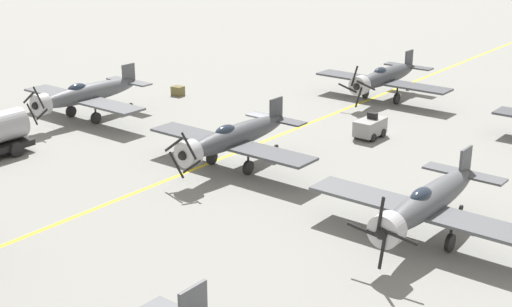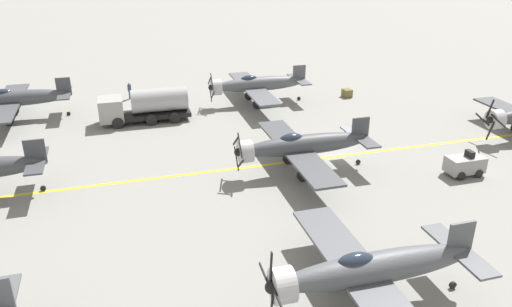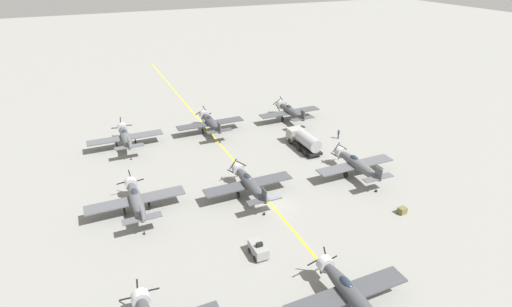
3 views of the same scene
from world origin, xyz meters
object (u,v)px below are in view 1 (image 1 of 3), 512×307
Objects in this scene: airplane_mid_right at (85,94)px; airplane_mid_left at (427,203)px; airplane_near_center at (384,77)px; airplane_mid_center at (233,138)px; tow_tractor at (370,127)px; supply_crate_by_tanker at (178,91)px.

airplane_mid_right is 30.36m from airplane_mid_left.
airplane_near_center is 1.00× the size of airplane_mid_center.
airplane_mid_left is 4.62× the size of tow_tractor.
airplane_mid_right is at bearing 6.14° from airplane_mid_center.
airplane_mid_left reaches higher than airplane_mid_center.
airplane_mid_center is 4.62× the size of tow_tractor.
airplane_mid_right is 4.62× the size of tow_tractor.
tow_tractor is (-4.40, 9.97, -1.22)m from airplane_near_center.
supply_crate_by_tanker is at bearing -0.79° from tow_tractor.
airplane_mid_right is 16.08m from airplane_mid_center.
airplane_near_center is 1.00× the size of airplane_mid_right.
airplane_mid_left is at bearing 155.96° from supply_crate_by_tanker.
airplane_mid_right is at bearing -3.95° from airplane_mid_left.
airplane_mid_center reaches higher than tow_tractor.
airplane_mid_left is 14.30m from airplane_mid_center.
airplane_mid_right is at bearing 25.88° from tow_tractor.
supply_crate_by_tanker is (29.85, -13.32, -1.60)m from airplane_mid_left.
airplane_near_center reaches higher than airplane_mid_center.
airplane_near_center is 27.41m from airplane_mid_left.
airplane_mid_left is at bearing 128.78° from tow_tractor.
airplane_mid_left is 12.26× the size of supply_crate_by_tanker.
tow_tractor is at bearing -48.54° from airplane_mid_left.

